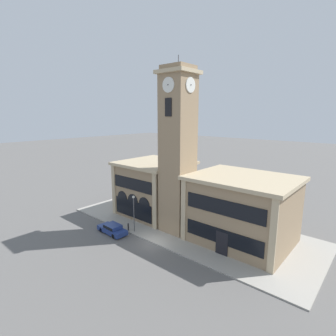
{
  "coord_description": "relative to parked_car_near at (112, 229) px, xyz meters",
  "views": [
    {
      "loc": [
        21.31,
        -21.61,
        15.76
      ],
      "look_at": [
        -0.09,
        3.12,
        9.15
      ],
      "focal_mm": 28.0,
      "sensor_mm": 36.0,
      "label": 1
    }
  ],
  "objects": [
    {
      "name": "ground_plane",
      "position": [
        6.06,
        1.5,
        -0.68
      ],
      "size": [
        300.0,
        300.0,
        0.0
      ],
      "primitive_type": "plane",
      "color": "#605E5B"
    },
    {
      "name": "bollard",
      "position": [
        1.15,
        1.81,
        -0.02
      ],
      "size": [
        0.18,
        0.18,
        1.06
      ],
      "color": "black",
      "rests_on": "sidewalk_kerb"
    },
    {
      "name": "sidewalk_kerb",
      "position": [
        6.06,
        8.8,
        -0.61
      ],
      "size": [
        35.76,
        14.6,
        0.15
      ],
      "color": "#A39E93",
      "rests_on": "ground_plane"
    },
    {
      "name": "town_hall_left_wing",
      "position": [
        -0.93,
        9.32,
        3.62
      ],
      "size": [
        10.38,
        10.18,
        8.55
      ],
      "color": "#937A5B",
      "rests_on": "ground_plane"
    },
    {
      "name": "town_hall_right_wing",
      "position": [
        14.08,
        9.33,
        3.57
      ],
      "size": [
        12.43,
        10.18,
        8.46
      ],
      "color": "#937A5B",
      "rests_on": "ground_plane"
    },
    {
      "name": "clock_tower",
      "position": [
        6.06,
        6.47,
        10.28
      ],
      "size": [
        4.4,
        4.4,
        22.99
      ],
      "color": "#937A5B",
      "rests_on": "ground_plane"
    },
    {
      "name": "street_lamp",
      "position": [
        1.99,
        2.17,
        2.86
      ],
      "size": [
        0.36,
        0.36,
        5.08
      ],
      "color": "#4C4C51",
      "rests_on": "sidewalk_kerb"
    },
    {
      "name": "parked_car_near",
      "position": [
        0.0,
        0.0,
        0.0
      ],
      "size": [
        4.65,
        1.98,
        1.31
      ],
      "rotation": [
        0.0,
        0.0,
        3.11
      ],
      "color": "navy",
      "rests_on": "ground_plane"
    }
  ]
}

